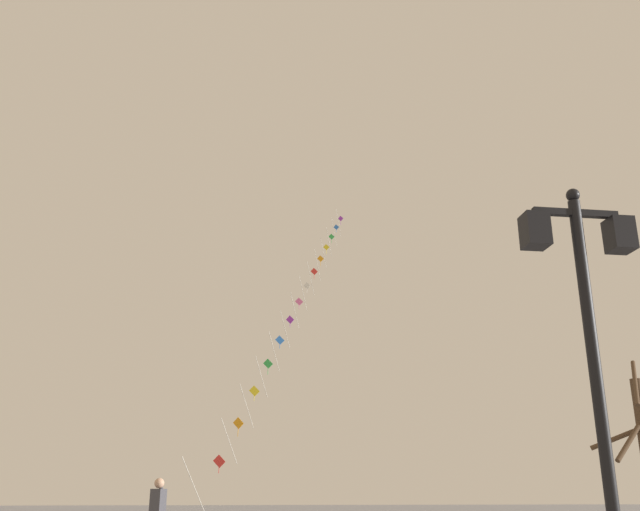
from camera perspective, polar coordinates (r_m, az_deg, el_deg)
twin_lantern_lamp_post at (r=8.43m, az=20.94°, el=-4.13°), size 1.33×0.28×4.81m
kite_train at (r=31.09m, az=-1.80°, el=-3.95°), size 8.01×22.66×18.18m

